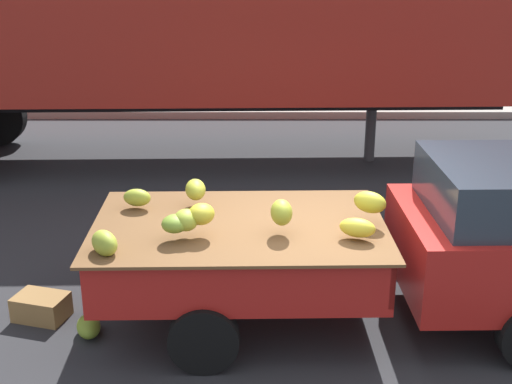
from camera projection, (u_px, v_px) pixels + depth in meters
name	position (u px, v px, depth m)	size (l,w,h in m)	color
ground	(314.00, 322.00, 7.02)	(220.00, 220.00, 0.00)	#28282B
curb_strip	(281.00, 111.00, 15.38)	(80.00, 0.80, 0.16)	gray
pickup_truck	(440.00, 241.00, 6.78)	(5.06, 1.96, 1.70)	#B21E19
semi_trailer	(171.00, 14.00, 11.26)	(12.06, 2.89, 3.95)	maroon
fallen_banana_bunch_near_tailgate	(86.00, 327.00, 6.76)	(0.36, 0.23, 0.20)	olive
produce_crate	(39.00, 307.00, 7.06)	(0.52, 0.36, 0.26)	olive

